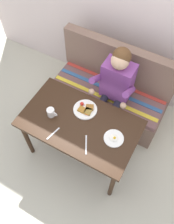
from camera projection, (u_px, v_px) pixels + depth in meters
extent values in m
plane|color=beige|center=(81.00, 152.00, 3.04)|extent=(8.00, 8.00, 0.00)
cube|color=silver|center=(138.00, 5.00, 2.55)|extent=(4.40, 0.10, 2.60)
cube|color=#311E11|center=(80.00, 123.00, 2.44)|extent=(1.20, 0.70, 0.04)
cylinder|color=#311E11|center=(27.00, 139.00, 2.75)|extent=(0.05, 0.05, 0.69)
cylinder|color=#311E11|center=(112.00, 185.00, 2.47)|extent=(0.05, 0.05, 0.69)
cylinder|color=#311E11|center=(55.00, 103.00, 3.03)|extent=(0.05, 0.05, 0.69)
cylinder|color=#311E11|center=(134.00, 140.00, 2.74)|extent=(0.05, 0.05, 0.69)
cube|color=#785D4E|center=(108.00, 102.00, 3.21)|extent=(1.44, 0.56, 0.40)
cube|color=brown|center=(109.00, 91.00, 3.02)|extent=(1.40, 0.52, 0.06)
cube|color=#785D4E|center=(119.00, 63.00, 2.87)|extent=(1.44, 0.12, 0.54)
cube|color=yellow|center=(104.00, 97.00, 2.92)|extent=(1.38, 0.05, 0.01)
cube|color=#336099|center=(109.00, 90.00, 2.99)|extent=(1.38, 0.05, 0.01)
cube|color=#C63D33|center=(114.00, 82.00, 3.06)|extent=(1.38, 0.05, 0.01)
cube|color=#7C3D89|center=(118.00, 81.00, 2.69)|extent=(0.34, 0.22, 0.48)
sphere|color=#DBAD89|center=(120.00, 61.00, 2.40)|extent=(0.19, 0.19, 0.19)
sphere|color=brown|center=(122.00, 57.00, 2.39)|extent=(0.19, 0.19, 0.19)
cylinder|color=#7C3D89|center=(97.00, 78.00, 2.61)|extent=(0.07, 0.29, 0.23)
cylinder|color=#7C3D89|center=(129.00, 92.00, 2.51)|extent=(0.07, 0.29, 0.23)
sphere|color=#DBAD89|center=(92.00, 92.00, 2.64)|extent=(0.07, 0.07, 0.07)
sphere|color=#DBAD89|center=(123.00, 106.00, 2.54)|extent=(0.07, 0.07, 0.07)
cylinder|color=#232333|center=(103.00, 101.00, 2.83)|extent=(0.09, 0.34, 0.09)
cylinder|color=#232333|center=(95.00, 123.00, 2.97)|extent=(0.08, 0.08, 0.52)
cube|color=black|center=(93.00, 135.00, 3.13)|extent=(0.09, 0.20, 0.05)
cylinder|color=#232333|center=(116.00, 107.00, 2.78)|extent=(0.09, 0.34, 0.09)
cylinder|color=#232333|center=(108.00, 129.00, 2.92)|extent=(0.08, 0.08, 0.52)
cube|color=black|center=(104.00, 141.00, 3.09)|extent=(0.09, 0.20, 0.05)
cylinder|color=white|center=(85.00, 110.00, 2.50)|extent=(0.25, 0.25, 0.02)
cube|color=olive|center=(88.00, 111.00, 2.47)|extent=(0.08, 0.09, 0.02)
cube|color=#946027|center=(90.00, 107.00, 2.49)|extent=(0.10, 0.10, 0.02)
cube|color=#A16B24|center=(82.00, 110.00, 2.48)|extent=(0.08, 0.07, 0.02)
sphere|color=red|center=(82.00, 104.00, 2.51)|extent=(0.04, 0.04, 0.04)
ellipsoid|color=#CC6623|center=(87.00, 113.00, 2.46)|extent=(0.06, 0.05, 0.02)
cylinder|color=white|center=(113.00, 139.00, 2.32)|extent=(0.20, 0.20, 0.01)
ellipsoid|color=white|center=(114.00, 138.00, 2.31)|extent=(0.09, 0.08, 0.01)
sphere|color=yellow|center=(115.00, 138.00, 2.30)|extent=(0.03, 0.03, 0.03)
cylinder|color=white|center=(51.00, 112.00, 2.43)|extent=(0.08, 0.08, 0.09)
cylinder|color=brown|center=(50.00, 110.00, 2.40)|extent=(0.07, 0.07, 0.01)
torus|color=white|center=(55.00, 114.00, 2.42)|extent=(0.05, 0.01, 0.05)
cube|color=silver|center=(53.00, 133.00, 2.35)|extent=(0.05, 0.17, 0.00)
cube|color=silver|center=(86.00, 145.00, 2.29)|extent=(0.11, 0.18, 0.00)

